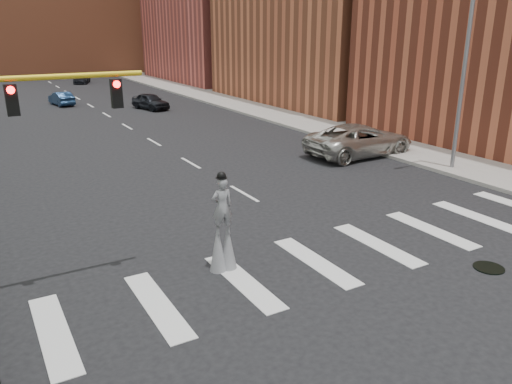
# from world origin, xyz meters

# --- Properties ---
(ground_plane) EXTENTS (160.00, 160.00, 0.00)m
(ground_plane) POSITION_xyz_m (0.00, 0.00, 0.00)
(ground_plane) COLOR black
(ground_plane) RESTS_ON ground
(sidewalk_right) EXTENTS (5.00, 90.00, 0.18)m
(sidewalk_right) POSITION_xyz_m (12.50, 25.00, 0.09)
(sidewalk_right) COLOR gray
(sidewalk_right) RESTS_ON ground
(manhole) EXTENTS (0.90, 0.90, 0.04)m
(manhole) POSITION_xyz_m (3.00, -2.00, 0.02)
(manhole) COLOR black
(manhole) RESTS_ON ground
(building_far) EXTENTS (16.00, 22.00, 20.00)m
(building_far) POSITION_xyz_m (22.00, 54.00, 10.00)
(building_far) COLOR #BB4F45
(building_far) RESTS_ON ground
(building_backdrop) EXTENTS (26.00, 14.00, 18.00)m
(building_backdrop) POSITION_xyz_m (6.00, 78.00, 9.00)
(building_backdrop) COLOR #AC5836
(building_backdrop) RESTS_ON ground
(streetlight) EXTENTS (2.05, 0.20, 9.00)m
(streetlight) POSITION_xyz_m (10.90, 6.00, 4.90)
(streetlight) COLOR slate
(streetlight) RESTS_ON ground
(stilt_performer) EXTENTS (0.84, 0.54, 3.07)m
(stilt_performer) POSITION_xyz_m (-4.00, 1.98, 1.22)
(stilt_performer) COLOR #312113
(stilt_performer) RESTS_ON ground
(suv_crossing) EXTENTS (6.52, 3.11, 1.80)m
(suv_crossing) POSITION_xyz_m (9.00, 10.81, 0.90)
(suv_crossing) COLOR #B8B5AD
(suv_crossing) RESTS_ON ground
(car_near) EXTENTS (2.67, 4.44, 1.41)m
(car_near) POSITION_xyz_m (4.19, 33.06, 0.71)
(car_near) COLOR black
(car_near) RESTS_ON ground
(car_mid) EXTENTS (1.90, 3.99, 1.26)m
(car_mid) POSITION_xyz_m (-2.25, 39.55, 0.63)
(car_mid) COLOR navy
(car_mid) RESTS_ON ground
(car_far) EXTENTS (3.11, 4.74, 1.28)m
(car_far) POSITION_xyz_m (3.54, 58.78, 0.64)
(car_far) COLOR black
(car_far) RESTS_ON ground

